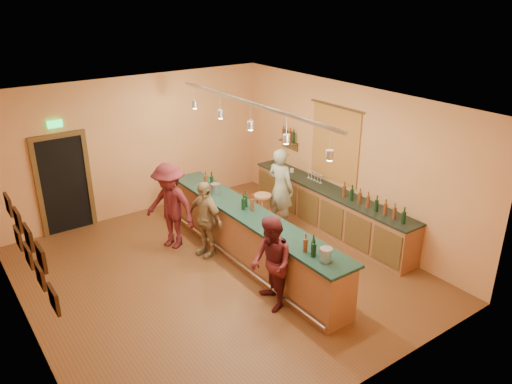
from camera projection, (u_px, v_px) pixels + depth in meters
floor at (219, 274)px, 9.36m from camera, size 7.00×7.00×0.00m
ceiling at (213, 105)px, 8.13m from camera, size 6.50×7.00×0.02m
wall_back at (136, 147)px, 11.37m from camera, size 6.50×0.02×3.20m
wall_front at (364, 286)px, 6.12m from camera, size 6.50×0.02×3.20m
wall_left at (18, 248)px, 7.01m from camera, size 0.02×7.00×3.20m
wall_right at (348, 160)px, 10.49m from camera, size 0.02×7.00×3.20m
doorway at (64, 182)px, 10.63m from camera, size 1.15×0.09×2.48m
tapestry at (335, 145)px, 10.68m from camera, size 0.03×1.40×1.60m
bottle_shelf at (289, 137)px, 11.85m from camera, size 0.17×0.55×0.54m
picture_grid at (29, 246)px, 6.33m from camera, size 0.06×2.20×0.70m
back_counter at (330, 209)px, 10.90m from camera, size 0.60×4.55×1.27m
tasting_bar at (251, 234)px, 9.52m from camera, size 0.73×5.10×1.38m
pendant_track at (250, 112)px, 8.61m from camera, size 0.11×4.60×0.50m
bartender at (281, 188)px, 10.88m from camera, size 0.57×0.74×1.81m
customer_a at (271, 264)px, 8.13m from camera, size 0.82×0.93×1.63m
customer_b at (205, 219)px, 9.76m from camera, size 0.56×0.97×1.56m
customer_c at (170, 206)px, 10.02m from camera, size 1.09×1.34×1.81m
bar_stool at (263, 201)px, 10.89m from camera, size 0.38×0.38×0.79m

